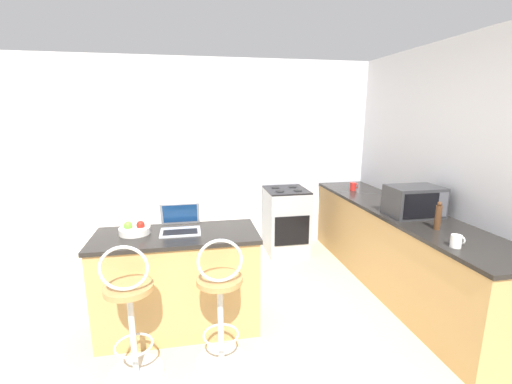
{
  "coord_description": "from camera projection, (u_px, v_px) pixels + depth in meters",
  "views": [
    {
      "loc": [
        -0.32,
        -2.17,
        1.89
      ],
      "look_at": [
        0.42,
        1.66,
        0.99
      ],
      "focal_mm": 24.0,
      "sensor_mm": 36.0,
      "label": 1
    }
  ],
  "objects": [
    {
      "name": "breakfast_bar",
      "position": [
        179.0,
        281.0,
        3.01
      ],
      "size": [
        1.38,
        0.6,
        0.89
      ],
      "color": "tan",
      "rests_on": "ground_plane"
    },
    {
      "name": "bar_stool_near",
      "position": [
        131.0,
        315.0,
        2.41
      ],
      "size": [
        0.4,
        0.4,
        1.05
      ],
      "color": "silver",
      "rests_on": "ground_plane"
    },
    {
      "name": "mug_white",
      "position": [
        456.0,
        241.0,
        2.6
      ],
      "size": [
        0.1,
        0.08,
        0.1
      ],
      "color": "white",
      "rests_on": "counter_right"
    },
    {
      "name": "fruit_bowl",
      "position": [
        135.0,
        229.0,
        2.91
      ],
      "size": [
        0.26,
        0.26,
        0.11
      ],
      "color": "silver",
      "rests_on": "breakfast_bar"
    },
    {
      "name": "microwave",
      "position": [
        414.0,
        201.0,
        3.39
      ],
      "size": [
        0.51,
        0.35,
        0.3
      ],
      "color": "#2D2D30",
      "rests_on": "counter_right"
    },
    {
      "name": "bar_stool_far",
      "position": [
        220.0,
        306.0,
        2.53
      ],
      "size": [
        0.4,
        0.4,
        1.05
      ],
      "color": "silver",
      "rests_on": "ground_plane"
    },
    {
      "name": "mug_red",
      "position": [
        353.0,
        186.0,
        4.55
      ],
      "size": [
        0.1,
        0.08,
        0.1
      ],
      "color": "red",
      "rests_on": "counter_right"
    },
    {
      "name": "stove_range",
      "position": [
        286.0,
        221.0,
        4.72
      ],
      "size": [
        0.54,
        0.61,
        0.9
      ],
      "color": "#9EA3A8",
      "rests_on": "ground_plane"
    },
    {
      "name": "ground_plane",
      "position": [
        243.0,
        372.0,
        2.56
      ],
      "size": [
        20.0,
        20.0,
        0.0
      ],
      "primitive_type": "plane",
      "color": "beige"
    },
    {
      "name": "pepper_mill",
      "position": [
        438.0,
        216.0,
        2.99
      ],
      "size": [
        0.05,
        0.05,
        0.25
      ],
      "color": "#4C2D19",
      "rests_on": "counter_right"
    },
    {
      "name": "counter_right",
      "position": [
        396.0,
        248.0,
        3.76
      ],
      "size": [
        0.68,
        3.03,
        0.89
      ],
      "color": "tan",
      "rests_on": "ground_plane"
    },
    {
      "name": "laptop",
      "position": [
        180.0,
        224.0,
        2.99
      ],
      "size": [
        0.34,
        0.33,
        0.23
      ],
      "color": "#B7BABF",
      "rests_on": "breakfast_bar"
    },
    {
      "name": "wall_back",
      "position": [
        214.0,
        157.0,
        4.69
      ],
      "size": [
        12.0,
        0.06,
        2.6
      ],
      "color": "silver",
      "rests_on": "ground_plane"
    }
  ]
}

